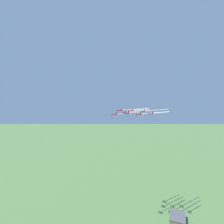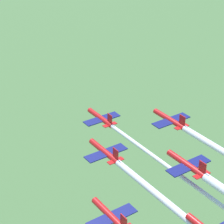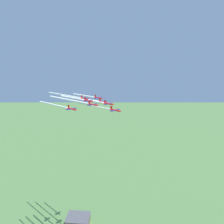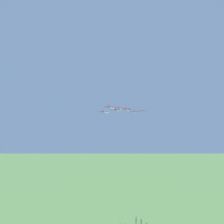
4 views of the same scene
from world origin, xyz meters
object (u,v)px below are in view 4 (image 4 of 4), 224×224
at_px(jet_3, 135,111).
at_px(jet_5, 102,112).
at_px(jet_0, 115,110).
at_px(jet_1, 126,109).
at_px(jet_7, 127,109).
at_px(jet_2, 108,107).
at_px(jet_4, 118,108).
at_px(jet_6, 143,111).

relative_size(jet_3, jet_5, 1.00).
relative_size(jet_0, jet_3, 1.00).
bearing_deg(jet_0, jet_5, -59.53).
relative_size(jet_1, jet_7, 1.00).
distance_m(jet_0, jet_3, 30.13).
relative_size(jet_1, jet_2, 1.00).
bearing_deg(jet_3, jet_7, -59.53).
height_order(jet_3, jet_7, jet_7).
bearing_deg(jet_0, jet_4, -90.00).
xyz_separation_m(jet_0, jet_4, (-20.85, 15.48, 3.05)).
relative_size(jet_4, jet_6, 1.00).
bearing_deg(jet_3, jet_5, 0.00).
bearing_deg(jet_5, jet_3, 180.00).
relative_size(jet_5, jet_6, 1.00).
xyz_separation_m(jet_0, jet_6, (-17.61, 41.62, 0.68)).
height_order(jet_0, jet_4, jet_4).
distance_m(jet_4, jet_6, 26.45).
bearing_deg(jet_4, jet_0, 90.00).
relative_size(jet_4, jet_5, 1.00).
bearing_deg(jet_7, jet_3, 120.47).
xyz_separation_m(jet_6, jet_7, (-9.11, -12.27, 1.42)).
distance_m(jet_1, jet_7, 25.98).
relative_size(jet_5, jet_7, 1.00).
bearing_deg(jet_2, jet_0, 120.47).
height_order(jet_0, jet_5, jet_0).
relative_size(jet_2, jet_6, 1.00).
height_order(jet_0, jet_7, jet_7).
bearing_deg(jet_3, jet_2, 29.54).
distance_m(jet_1, jet_6, 30.14).
bearing_deg(jet_1, jet_7, -90.00).
bearing_deg(jet_6, jet_1, 59.53).
bearing_deg(jet_2, jet_5, -59.53).
height_order(jet_2, jet_5, jet_2).
distance_m(jet_1, jet_3, 15.15).
relative_size(jet_1, jet_6, 1.00).
xyz_separation_m(jet_1, jet_3, (-5.87, 13.87, -1.63)).
height_order(jet_1, jet_5, jet_1).
bearing_deg(jet_5, jet_6, -161.22).
relative_size(jet_0, jet_7, 1.00).
distance_m(jet_3, jet_5, 30.55).
bearing_deg(jet_5, jet_1, 150.46).
height_order(jet_0, jet_6, jet_6).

